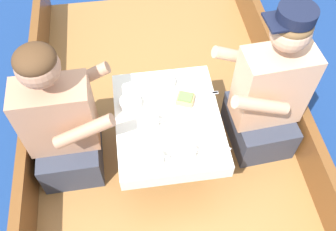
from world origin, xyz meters
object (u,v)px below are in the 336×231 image
(person_starboard, at_px, (268,96))
(coffee_cup_starboard, at_px, (154,122))
(coffee_cup_port, at_px, (157,159))
(coffee_cup_center, at_px, (190,153))
(person_port, at_px, (62,125))
(sandwich, at_px, (185,99))

(person_starboard, xyz_separation_m, coffee_cup_starboard, (-0.69, -0.09, 0.00))
(coffee_cup_port, xyz_separation_m, coffee_cup_center, (0.18, 0.01, 0.00))
(person_starboard, height_order, coffee_cup_starboard, person_starboard)
(person_port, xyz_separation_m, coffee_cup_center, (0.69, -0.30, 0.03))
(person_port, distance_m, coffee_cup_starboard, 0.52)
(person_starboard, distance_m, coffee_cup_center, 0.61)
(sandwich, distance_m, coffee_cup_center, 0.36)
(person_port, relative_size, person_starboard, 0.93)
(person_port, height_order, person_starboard, person_starboard)
(person_starboard, relative_size, coffee_cup_port, 10.44)
(coffee_cup_port, height_order, coffee_cup_starboard, coffee_cup_starboard)
(person_port, xyz_separation_m, person_starboard, (1.21, 0.02, 0.03))
(coffee_cup_port, distance_m, coffee_cup_starboard, 0.24)
(person_port, bearing_deg, person_starboard, -0.16)
(coffee_cup_port, bearing_deg, person_starboard, 25.16)
(coffee_cup_starboard, bearing_deg, coffee_cup_port, -92.41)
(sandwich, bearing_deg, person_starboard, -5.48)
(person_port, xyz_separation_m, sandwich, (0.72, 0.07, 0.03))
(person_starboard, bearing_deg, coffee_cup_port, 20.97)
(coffee_cup_port, bearing_deg, coffee_cup_starboard, 87.59)
(person_starboard, relative_size, coffee_cup_starboard, 11.95)
(person_port, relative_size, coffee_cup_port, 9.71)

